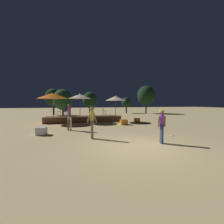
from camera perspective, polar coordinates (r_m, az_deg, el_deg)
The scene contains 21 objects.
ground_plane at distance 7.02m, azimuth 9.87°, elevation -13.03°, with size 120.00×120.00×0.00m, color tan.
wooden_deck at distance 16.33m, azimuth -10.82°, elevation -2.57°, with size 7.77×2.25×0.66m.
patio_umbrella_0 at distance 15.56m, azimuth -12.12°, elevation 5.85°, with size 2.30×2.30×2.98m.
patio_umbrella_1 at distance 15.86m, azimuth 1.39°, elevation 5.22°, with size 2.21×2.21×2.80m.
patio_umbrella_2 at distance 15.69m, azimuth -21.69°, elevation 5.74°, with size 2.90×2.90×3.03m.
cube_seat_0 at distance 13.82m, azimuth 4.50°, elevation -3.84°, with size 0.64×0.64×0.47m.
cube_seat_1 at distance 10.36m, azimuth -25.30°, elevation -6.60°, with size 0.64×0.64×0.48m.
cube_seat_2 at distance 15.84m, azimuth 9.50°, elevation -3.11°, with size 0.75×0.75×0.39m.
person_0 at distance 8.37m, azimuth -7.61°, elevation -3.50°, with size 0.58×0.30×1.78m.
person_1 at distance 7.71m, azimuth 18.37°, elevation -4.64°, with size 0.44×0.29×1.66m.
person_2 at distance 11.21m, azimuth -15.95°, elevation -1.37°, with size 0.31×0.56×1.90m.
bistro_chair_0 at distance 16.89m, azimuth -16.62°, elevation 0.65°, with size 0.47×0.47×0.90m.
bistro_chair_1 at distance 17.14m, azimuth -3.26°, elevation 0.83°, with size 0.40×0.40×0.90m.
bistro_chair_2 at distance 15.83m, azimuth -17.66°, elevation 0.46°, with size 0.40×0.40×0.90m.
bistro_chair_3 at distance 16.75m, azimuth -19.34°, elevation 0.58°, with size 0.40×0.40×0.90m.
frisbee_disc at distance 9.87m, azimuth 21.82°, elevation -8.30°, with size 0.23×0.23×0.03m.
background_tree_0 at distance 29.55m, azimuth 12.89°, elevation 6.16°, with size 3.38×3.38×5.31m.
background_tree_1 at distance 22.33m, azimuth -18.26°, elevation 4.47°, with size 2.68×2.68×3.94m.
background_tree_2 at distance 29.56m, azimuth 5.48°, elevation 3.61°, with size 1.84×1.84×3.12m.
background_tree_3 at distance 24.00m, azimuth -8.43°, elevation 4.47°, with size 2.33×2.33×3.73m.
background_tree_4 at distance 26.83m, azimuth -21.43°, elevation 5.14°, with size 2.68×2.68×4.38m.
Camera 1 is at (-2.78, -6.14, 1.98)m, focal length 24.00 mm.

